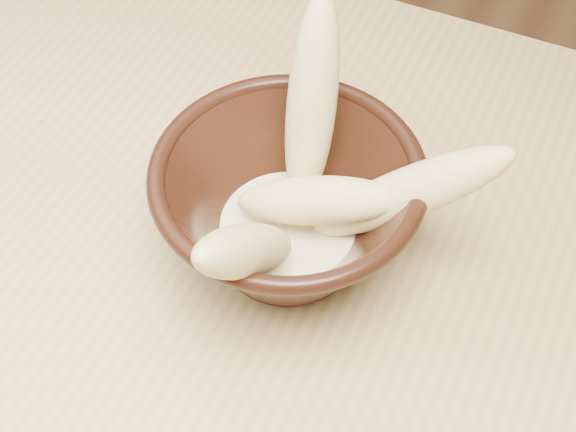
# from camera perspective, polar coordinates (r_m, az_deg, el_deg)

# --- Properties ---
(table) EXTENTS (1.20, 0.80, 0.75)m
(table) POSITION_cam_1_polar(r_m,az_deg,el_deg) (0.69, -15.19, -6.74)
(table) COLOR tan
(table) RESTS_ON ground
(bowl) EXTENTS (0.19, 0.19, 0.10)m
(bowl) POSITION_cam_1_polar(r_m,az_deg,el_deg) (0.56, -0.00, 0.55)
(bowl) COLOR black
(bowl) RESTS_ON table
(milk_puddle) EXTENTS (0.11, 0.11, 0.01)m
(milk_puddle) POSITION_cam_1_polar(r_m,az_deg,el_deg) (0.58, 0.00, -0.98)
(milk_puddle) COLOR beige
(milk_puddle) RESTS_ON bowl
(banana_upright) EXTENTS (0.05, 0.10, 0.16)m
(banana_upright) POSITION_cam_1_polar(r_m,az_deg,el_deg) (0.55, 1.69, 7.91)
(banana_upright) COLOR #E5D487
(banana_upright) RESTS_ON bowl
(banana_right) EXTENTS (0.15, 0.08, 0.12)m
(banana_right) POSITION_cam_1_polar(r_m,az_deg,el_deg) (0.53, 8.45, 1.59)
(banana_right) COLOR #E5D487
(banana_right) RESTS_ON bowl
(banana_across) EXTENTS (0.13, 0.06, 0.07)m
(banana_across) POSITION_cam_1_polar(r_m,az_deg,el_deg) (0.54, 2.09, 1.09)
(banana_across) COLOR #E5D487
(banana_across) RESTS_ON bowl
(banana_front) EXTENTS (0.04, 0.12, 0.13)m
(banana_front) POSITION_cam_1_polar(r_m,az_deg,el_deg) (0.49, -2.95, -2.47)
(banana_front) COLOR #E5D487
(banana_front) RESTS_ON bowl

